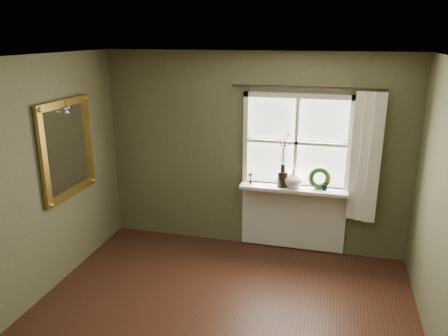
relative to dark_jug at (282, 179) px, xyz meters
name	(u,v)px	position (x,y,z in m)	size (l,w,h in m)	color
ceiling	(200,61)	(-0.41, -2.12, 1.58)	(4.50, 4.50, 0.00)	silver
wall_back	(254,152)	(-0.41, 0.18, 0.28)	(4.00, 0.10, 2.60)	brown
window_frame	(296,143)	(0.14, 0.11, 0.46)	(1.36, 0.06, 1.24)	silver
window_sill	(293,189)	(0.14, 0.00, -0.12)	(1.36, 0.26, 0.04)	silver
window_apron	(293,217)	(0.14, 0.11, -0.56)	(1.36, 0.04, 0.88)	silver
dark_jug	(282,179)	(0.00, 0.00, 0.00)	(0.14, 0.14, 0.20)	black
cream_vase	(293,178)	(0.14, 0.00, 0.02)	(0.23, 0.23, 0.24)	beige
wreath	(319,180)	(0.46, 0.04, 0.00)	(0.28, 0.28, 0.07)	#243F1C
potted_plant_left	(250,178)	(-0.42, 0.00, -0.03)	(0.08, 0.05, 0.15)	#243F1C
potted_plant_right	(326,184)	(0.54, 0.00, -0.02)	(0.09, 0.08, 0.17)	#243F1C
curtain	(365,158)	(0.98, 0.01, 0.34)	(0.36, 0.12, 1.59)	silver
curtain_rod	(307,87)	(0.24, 0.05, 1.16)	(0.03, 0.03, 1.84)	black
gilt_mirror	(67,149)	(-2.37, -1.05, 0.51)	(0.10, 0.95, 1.14)	white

